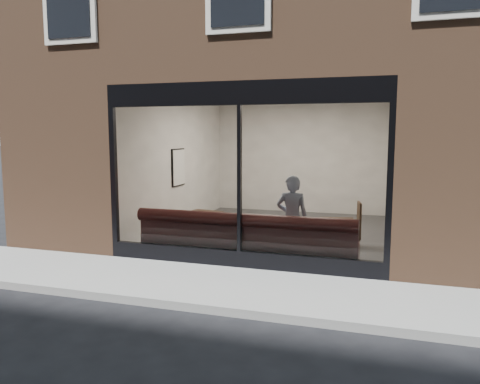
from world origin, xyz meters
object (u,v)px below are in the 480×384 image
(banquette, at_px, (246,249))
(cafe_table_right, at_px, (337,221))
(cafe_chair_right, at_px, (349,237))
(person, at_px, (292,218))
(cafe_table_left, at_px, (202,213))

(banquette, height_order, cafe_table_right, cafe_table_right)
(banquette, height_order, cafe_chair_right, banquette)
(banquette, height_order, person, person)
(person, bearing_deg, cafe_table_left, -12.21)
(cafe_table_left, bearing_deg, cafe_table_right, -0.50)
(person, distance_m, cafe_table_right, 0.82)
(cafe_table_right, bearing_deg, cafe_chair_right, 81.59)
(banquette, bearing_deg, person, 22.13)
(cafe_table_left, relative_size, cafe_chair_right, 1.51)
(person, height_order, cafe_table_left, person)
(person, bearing_deg, cafe_table_right, -168.01)
(banquette, distance_m, cafe_table_left, 1.34)
(banquette, xyz_separation_m, person, (0.78, 0.32, 0.56))
(person, relative_size, cafe_table_left, 2.45)
(banquette, relative_size, cafe_table_right, 6.51)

